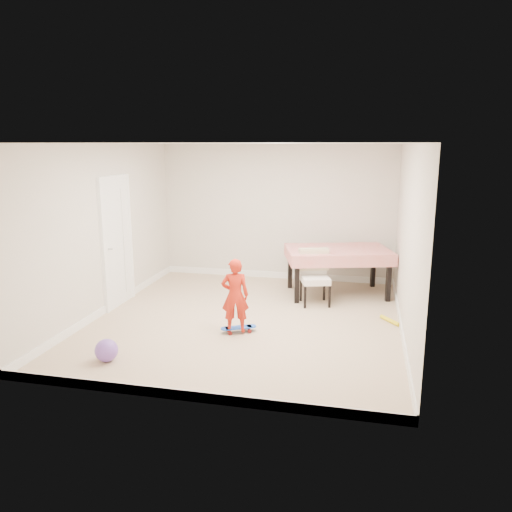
% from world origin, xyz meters
% --- Properties ---
extents(ground, '(5.00, 5.00, 0.00)m').
position_xyz_m(ground, '(0.00, 0.00, 0.00)').
color(ground, tan).
rests_on(ground, ground).
extents(ceiling, '(4.50, 5.00, 0.04)m').
position_xyz_m(ceiling, '(0.00, 0.00, 2.58)').
color(ceiling, white).
rests_on(ceiling, wall_back).
extents(wall_back, '(4.50, 0.04, 2.60)m').
position_xyz_m(wall_back, '(0.00, 2.48, 1.30)').
color(wall_back, beige).
rests_on(wall_back, ground).
extents(wall_front, '(4.50, 0.04, 2.60)m').
position_xyz_m(wall_front, '(0.00, -2.48, 1.30)').
color(wall_front, beige).
rests_on(wall_front, ground).
extents(wall_left, '(0.04, 5.00, 2.60)m').
position_xyz_m(wall_left, '(-2.23, 0.00, 1.30)').
color(wall_left, beige).
rests_on(wall_left, ground).
extents(wall_right, '(0.04, 5.00, 2.60)m').
position_xyz_m(wall_right, '(2.23, 0.00, 1.30)').
color(wall_right, beige).
rests_on(wall_right, ground).
extents(door, '(0.11, 0.94, 2.11)m').
position_xyz_m(door, '(-2.22, 0.30, 1.02)').
color(door, white).
rests_on(door, ground).
extents(baseboard_back, '(4.50, 0.02, 0.12)m').
position_xyz_m(baseboard_back, '(0.00, 2.49, 0.06)').
color(baseboard_back, white).
rests_on(baseboard_back, ground).
extents(baseboard_front, '(4.50, 0.02, 0.12)m').
position_xyz_m(baseboard_front, '(0.00, -2.49, 0.06)').
color(baseboard_front, white).
rests_on(baseboard_front, ground).
extents(baseboard_left, '(0.02, 5.00, 0.12)m').
position_xyz_m(baseboard_left, '(-2.24, 0.00, 0.06)').
color(baseboard_left, white).
rests_on(baseboard_left, ground).
extents(baseboard_right, '(0.02, 5.00, 0.12)m').
position_xyz_m(baseboard_right, '(2.24, 0.00, 0.06)').
color(baseboard_right, white).
rests_on(baseboard_right, ground).
extents(dining_table, '(1.97, 1.53, 0.82)m').
position_xyz_m(dining_table, '(1.24, 1.63, 0.41)').
color(dining_table, red).
rests_on(dining_table, ground).
extents(dining_chair, '(0.65, 0.70, 0.91)m').
position_xyz_m(dining_chair, '(0.92, 0.99, 0.45)').
color(dining_chair, silver).
rests_on(dining_chair, ground).
extents(skateboard, '(0.54, 0.40, 0.08)m').
position_xyz_m(skateboard, '(0.01, -0.51, 0.04)').
color(skateboard, blue).
rests_on(skateboard, ground).
extents(child, '(0.43, 0.34, 1.04)m').
position_xyz_m(child, '(-0.02, -0.57, 0.52)').
color(child, red).
rests_on(child, ground).
extents(balloon, '(0.28, 0.28, 0.28)m').
position_xyz_m(balloon, '(-1.32, -1.79, 0.14)').
color(balloon, '#784FBE').
rests_on(balloon, ground).
extents(foam_toy, '(0.29, 0.36, 0.06)m').
position_xyz_m(foam_toy, '(2.10, 0.36, 0.03)').
color(foam_toy, yellow).
rests_on(foam_toy, ground).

